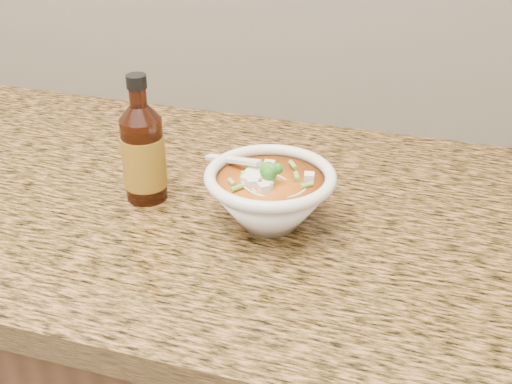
% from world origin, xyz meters
% --- Properties ---
extents(cabinet, '(4.00, 0.65, 0.86)m').
position_xyz_m(cabinet, '(0.00, 1.68, 0.43)').
color(cabinet, '#362010').
rests_on(cabinet, ground).
extents(counter_slab, '(4.00, 0.68, 0.04)m').
position_xyz_m(counter_slab, '(0.00, 1.68, 0.88)').
color(counter_slab, '#9E643A').
rests_on(counter_slab, cabinet).
extents(soup_bowl, '(0.20, 0.18, 0.10)m').
position_xyz_m(soup_bowl, '(0.37, 1.63, 0.94)').
color(soup_bowl, white).
rests_on(soup_bowl, counter_slab).
extents(hot_sauce_bottle, '(0.08, 0.08, 0.19)m').
position_xyz_m(hot_sauce_bottle, '(0.17, 1.64, 0.97)').
color(hot_sauce_bottle, '#3C1508').
rests_on(hot_sauce_bottle, counter_slab).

